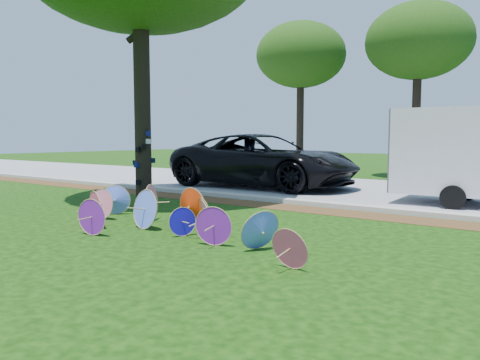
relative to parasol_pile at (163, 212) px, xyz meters
The scene contains 8 objects.
ground 0.75m from the parasol_pile, 65.03° to the right, with size 90.00×90.00×0.00m, color black.
mulch_strip 3.92m from the parasol_pile, 85.90° to the left, with size 90.00×1.00×0.01m, color #472D16.
curb 4.62m from the parasol_pile, 86.52° to the left, with size 90.00×0.30×0.12m, color #B7B5AD.
street 8.76m from the parasol_pile, 88.17° to the left, with size 90.00×8.00×0.01m, color gray.
parasol_pile is the anchor object (origin of this frame).
black_van 8.18m from the parasol_pile, 109.98° to the left, with size 3.12×6.77×1.88m, color black.
cargo_trailer 8.05m from the parasol_pile, 61.29° to the left, with size 3.15×2.00×2.81m, color silver.
bg_trees 15.17m from the parasol_pile, 81.41° to the left, with size 20.30×5.64×7.40m.
Camera 1 is at (6.06, -5.61, 1.76)m, focal length 35.00 mm.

